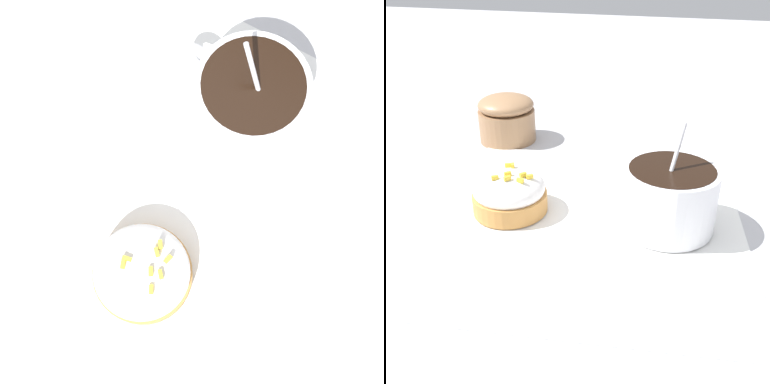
# 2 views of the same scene
# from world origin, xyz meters

# --- Properties ---
(ground_plane) EXTENTS (3.00, 3.00, 0.00)m
(ground_plane) POSITION_xyz_m (0.00, 0.00, 0.00)
(ground_plane) COLOR #B2B2B7
(paper_napkin) EXTENTS (0.36, 0.37, 0.00)m
(paper_napkin) POSITION_xyz_m (0.00, 0.00, 0.00)
(paper_napkin) COLOR white
(paper_napkin) RESTS_ON ground_plane
(coffee_cup) EXTENTS (0.09, 0.12, 0.11)m
(coffee_cup) POSITION_xyz_m (0.08, 0.01, 0.04)
(coffee_cup) COLOR white
(coffee_cup) RESTS_ON paper_napkin
(frosted_pastry) EXTENTS (0.08, 0.08, 0.05)m
(frosted_pastry) POSITION_xyz_m (-0.08, -0.01, 0.02)
(frosted_pastry) COLOR #C18442
(frosted_pastry) RESTS_ON paper_napkin
(sugar_bowl) EXTENTS (0.08, 0.08, 0.07)m
(sugar_bowl) POSITION_xyz_m (-0.16, 0.18, 0.03)
(sugar_bowl) COLOR #99704C
(sugar_bowl) RESTS_ON ground_plane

